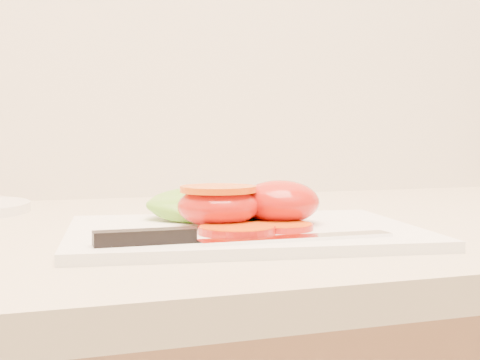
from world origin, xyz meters
name	(u,v)px	position (x,y,z in m)	size (l,w,h in m)	color
cutting_board	(243,232)	(-0.51, 1.57, 0.94)	(0.33, 0.24, 0.01)	white
tomato_half_dome	(280,202)	(-0.47, 1.58, 0.96)	(0.08, 0.08, 0.04)	#B71F08
tomato_half_cut	(218,204)	(-0.53, 1.58, 0.96)	(0.08, 0.08, 0.04)	#B71F08
tomato_slice_0	(237,230)	(-0.53, 1.53, 0.94)	(0.07, 0.07, 0.01)	orange
tomato_slice_1	(280,226)	(-0.48, 1.54, 0.94)	(0.06, 0.06, 0.01)	orange
lettuce_leaf_0	(218,205)	(-0.51, 1.64, 0.95)	(0.15, 0.10, 0.03)	#68C433
lettuce_leaf_1	(256,207)	(-0.47, 1.64, 0.95)	(0.10, 0.07, 0.02)	#68C433
knife	(206,237)	(-0.57, 1.49, 0.94)	(0.26, 0.04, 0.01)	silver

